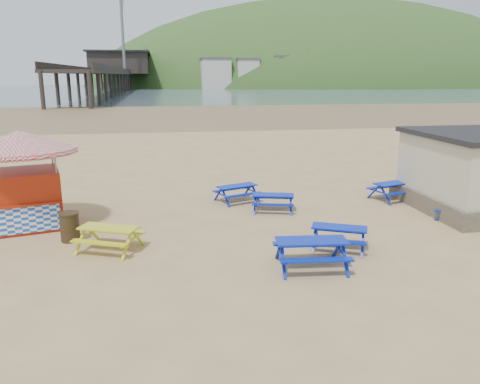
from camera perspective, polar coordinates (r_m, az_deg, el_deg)
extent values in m
plane|color=tan|center=(16.81, 2.52, -4.46)|extent=(400.00, 400.00, 0.00)
plane|color=olive|center=(70.86, -7.05, 9.61)|extent=(400.00, 400.00, 0.00)
plane|color=#485A66|center=(185.68, -8.89, 12.22)|extent=(400.00, 400.00, 0.00)
cube|color=#050DA4|center=(20.17, -0.37, 0.75)|extent=(1.84, 1.23, 0.05)
cube|color=#050DA4|center=(20.72, -1.16, 0.35)|extent=(1.69, 0.83, 0.05)
cube|color=#050DA4|center=(19.75, 0.46, -0.33)|extent=(1.69, 0.83, 0.05)
cube|color=#050DA4|center=(18.82, 4.06, -0.35)|extent=(1.75, 1.04, 0.05)
cube|color=#050DA4|center=(19.41, 4.08, -0.68)|extent=(1.65, 0.64, 0.05)
cube|color=#050DA4|center=(18.36, 4.02, -1.55)|extent=(1.65, 0.64, 0.05)
cube|color=#050DA4|center=(21.57, 18.26, 1.03)|extent=(1.96, 1.21, 0.05)
cube|color=#050DA4|center=(22.06, 17.11, 0.64)|extent=(1.83, 0.77, 0.05)
cube|color=#050DA4|center=(21.22, 19.35, -0.05)|extent=(1.83, 0.77, 0.05)
cube|color=#050DA4|center=(15.05, 12.02, -4.25)|extent=(1.82, 1.32, 0.05)
cube|color=#050DA4|center=(15.67, 12.11, -4.53)|extent=(1.64, 0.93, 0.05)
cube|color=#050DA4|center=(14.60, 11.83, -5.91)|extent=(1.64, 0.93, 0.05)
cube|color=#050DA4|center=(13.37, 8.74, -5.90)|extent=(2.06, 0.96, 0.06)
cube|color=#050DA4|center=(14.09, 8.09, -6.17)|extent=(2.01, 0.47, 0.06)
cube|color=#050DA4|center=(12.88, 9.34, -8.19)|extent=(2.01, 0.47, 0.06)
cube|color=#050DA4|center=(19.49, 25.10, -1.28)|extent=(1.57, 1.45, 0.04)
cube|color=#050DA4|center=(19.69, 23.59, -1.71)|extent=(1.33, 1.15, 0.04)
cube|color=#050DA4|center=(19.43, 26.48, -2.21)|extent=(1.33, 1.15, 0.04)
cube|color=yellow|center=(15.10, -15.73, -4.21)|extent=(1.95, 1.38, 0.05)
cube|color=yellow|center=(15.69, -14.57, -4.54)|extent=(1.77, 0.96, 0.05)
cube|color=yellow|center=(14.70, -16.81, -5.96)|extent=(1.77, 0.96, 0.05)
cube|color=#9A1F0A|center=(18.46, -24.55, -0.75)|extent=(2.76, 2.76, 2.05)
cube|color=#9A1F0A|center=(17.30, -24.53, -1.50)|extent=(2.21, 0.67, 0.08)
cube|color=#194CB2|center=(17.46, -24.36, -3.09)|extent=(1.99, 0.56, 0.92)
cone|color=silver|center=(18.08, -25.23, 5.71)|extent=(4.76, 4.76, 0.72)
cylinder|color=silver|center=(18.13, -25.11, 4.59)|extent=(4.64, 4.64, 0.18)
cylinder|color=#342614|center=(16.43, -20.04, -4.06)|extent=(0.62, 0.62, 0.94)
cylinder|color=#342614|center=(16.29, -20.18, -2.46)|extent=(0.66, 0.66, 0.04)
cube|color=black|center=(191.13, -14.55, 13.79)|extent=(9.00, 220.00, 0.60)
cube|color=black|center=(202.16, -14.38, 14.93)|extent=(22.00, 30.00, 8.00)
cube|color=black|center=(202.30, -14.46, 16.14)|extent=(24.00, 32.00, 0.60)
cylinder|color=slate|center=(180.55, -14.12, 18.28)|extent=(1.00, 1.00, 28.00)
cube|color=slate|center=(195.89, -14.06, 21.75)|extent=(0.60, 25.63, 12.38)
ellipsoid|color=#2D4C1E|center=(263.19, 11.24, 10.42)|extent=(264.00, 144.00, 108.00)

